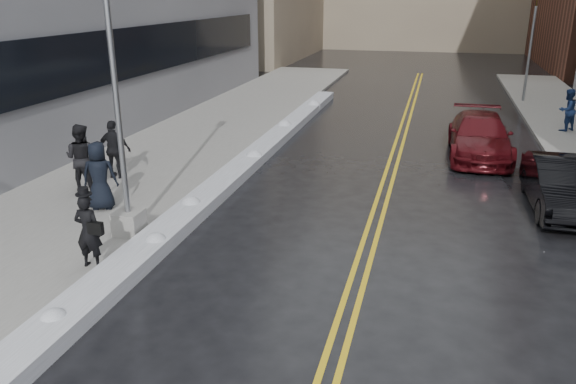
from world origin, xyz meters
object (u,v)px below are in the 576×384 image
Objects in this scene: traffic_signal at (531,40)px; car_black at (561,185)px; pedestrian_b at (82,158)px; lamppost at (121,141)px; pedestrian_d at (114,149)px; car_maroon at (480,136)px; pedestrian_c at (99,176)px; pedestrian_east at (567,110)px; pedestrian_fedora at (88,231)px.

traffic_signal reaches higher than car_black.
traffic_signal is 2.92× the size of pedestrian_b.
lamppost is 1.27× the size of traffic_signal.
car_maroon is (11.52, 6.17, -0.31)m from pedestrian_d.
pedestrian_c is 13.61m from car_maroon.
traffic_signal is 24.71m from pedestrian_c.
pedestrian_east reaches higher than car_black.
lamppost is 3.99× the size of pedestrian_c.
pedestrian_d is 13.07m from car_maroon.
pedestrian_b is 1.81m from pedestrian_c.
pedestrian_b is 0.46× the size of car_black.
pedestrian_b reaches higher than pedestrian_c.
traffic_signal is at bearing 85.00° from car_black.
car_maroon is at bearing 49.01° from lamppost.
pedestrian_d reaches higher than car_black.
car_black is at bearing 40.01° from pedestrian_east.
car_black is at bearing 179.99° from pedestrian_d.
lamppost is 13.53m from car_maroon.
pedestrian_b is 1.09× the size of pedestrian_d.
pedestrian_d is (-2.72, 3.96, -1.44)m from lamppost.
car_black is at bearing -150.85° from pedestrian_fedora.
pedestrian_d is (-14.52, -18.04, -2.31)m from traffic_signal.
traffic_signal is at bearing 61.79° from lamppost.
traffic_signal is 1.12× the size of car_maroon.
pedestrian_fedora reaches higher than car_black.
lamppost is at bearing -118.21° from traffic_signal.
pedestrian_fedora is 0.81× the size of pedestrian_b.
pedestrian_fedora is at bearing 13.92° from pedestrian_east.
lamppost is 2.36m from pedestrian_fedora.
pedestrian_east is at bearing 50.00° from car_maroon.
pedestrian_east is at bearing 77.73° from car_black.
pedestrian_east is at bearing 49.56° from lamppost.
pedestrian_fedora is at bearing -126.94° from car_maroon.
pedestrian_b is at bearing 139.02° from lamppost.
traffic_signal reaches higher than pedestrian_d.
pedestrian_d is (-1.10, 2.59, -0.02)m from pedestrian_c.
car_maroon is (11.77, 7.55, -0.40)m from pedestrian_b.
pedestrian_d is 0.35× the size of car_maroon.
traffic_signal is 26.61m from pedestrian_fedora.
lamppost is 2.56m from pedestrian_c.
lamppost reaches higher than pedestrian_fedora.
pedestrian_b is (-2.97, 2.58, -1.36)m from lamppost.
pedestrian_east is at bearing -156.17° from pedestrian_c.
lamppost is 11.91m from car_black.
car_maroon is at bearing -155.91° from pedestrian_d.
pedestrian_b is at bearing 75.69° from pedestrian_d.
pedestrian_c is 0.36× the size of car_maroon.
lamppost is 19.50m from pedestrian_east.
pedestrian_c reaches higher than pedestrian_east.
pedestrian_c is 19.57m from pedestrian_east.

